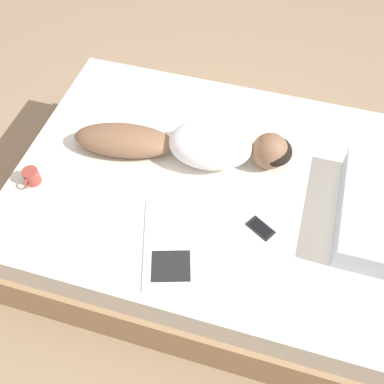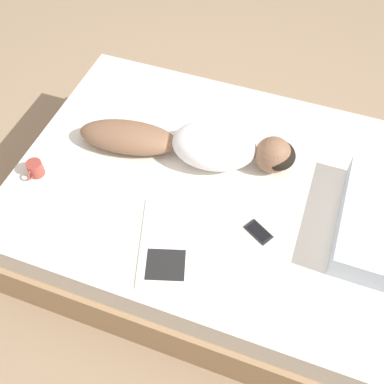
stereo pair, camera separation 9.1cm
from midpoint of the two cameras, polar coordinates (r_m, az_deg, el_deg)
name	(u,v)px [view 1 (the left image)]	position (r m, az deg, el deg)	size (l,w,h in m)	color
ground_plane	(210,233)	(3.04, 1.41, -5.20)	(12.00, 12.00, 0.00)	#9E8466
bed	(211,209)	(2.79, 1.53, -2.14)	(1.69, 2.30, 0.59)	tan
person	(196,144)	(2.58, -0.45, 6.04)	(0.44, 1.29, 0.22)	brown
open_magazine	(171,244)	(2.31, -3.80, -6.64)	(0.59, 0.42, 0.01)	white
coffee_mug	(31,176)	(2.67, -20.64, 1.85)	(0.12, 0.09, 0.09)	#993D33
cell_phone	(261,228)	(2.38, 7.63, -4.61)	(0.14, 0.16, 0.01)	black
pillow	(378,211)	(2.50, 21.55, -2.33)	(0.69, 0.38, 0.15)	silver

